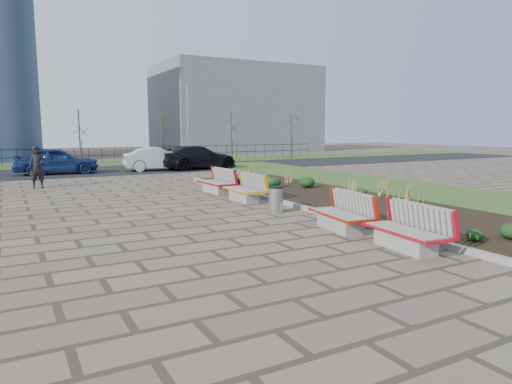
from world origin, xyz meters
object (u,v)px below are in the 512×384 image
car_silver (160,159)px  lamp_east (188,124)px  bench_a (405,228)px  bench_d (215,181)px  car_black (198,157)px  litter_bin (276,200)px  bench_b (340,212)px  car_blue (56,161)px  bench_c (244,188)px  pedestrian (37,167)px

car_silver → lamp_east: bearing=-28.4°
bench_a → lamp_east: lamp_east is taller
bench_d → car_black: (3.53, 10.94, 0.29)m
bench_a → litter_bin: bench_a is taller
bench_b → bench_d: size_ratio=1.00×
car_blue → car_silver: bearing=-92.4°
bench_b → car_black: (3.53, 19.14, 0.29)m
litter_bin → car_black: bearing=77.1°
bench_a → car_silver: car_silver is taller
bench_a → bench_d: 10.48m
car_blue → car_black: (8.62, -0.88, -0.03)m
bench_a → bench_d: (0.00, 10.48, 0.00)m
bench_c → litter_bin: bench_c is taller
bench_b → bench_d: bearing=97.6°
litter_bin → pedestrian: size_ratio=0.43×
bench_a → pedestrian: bearing=117.5°
bench_c → litter_bin: size_ratio=2.54×
lamp_east → litter_bin: bearing=-103.2°
bench_a → lamp_east: size_ratio=0.35×
bench_b → car_silver: car_silver is taller
bench_d → car_silver: bearing=81.6°
car_silver → lamp_east: lamp_east is taller
car_silver → bench_b: bearing=-175.5°
car_silver → lamp_east: size_ratio=0.76×
pedestrian → lamp_east: (11.49, 11.38, 2.08)m
bench_b → car_blue: size_ratio=0.45×
bench_a → litter_bin: (-0.15, 5.32, -0.09)m
bench_d → bench_a: bearing=-93.3°
car_black → lamp_east: bearing=-20.0°
bench_b → car_blue: 20.66m
litter_bin → pedestrian: pedestrian is taller
bench_a → car_black: bearing=85.9°
bench_b → car_silver: 19.40m
pedestrian → lamp_east: size_ratio=0.32×
bench_c → pedestrian: bearing=129.7°
lamp_east → bench_c: bearing=-104.5°
car_silver → car_black: bearing=-87.7°
bench_b → bench_a: bearing=-82.4°
bench_b → lamp_east: 25.52m
litter_bin → car_black: car_black is taller
bench_b → car_black: 19.46m
bench_c → litter_bin: 2.57m
bench_c → car_blue: (-5.09, 14.42, 0.32)m
lamp_east → car_silver: bearing=-125.8°
bench_b → bench_c: same height
bench_d → car_black: car_black is taller
bench_a → car_blue: size_ratio=0.45×
car_black → bench_c: bearing=159.7°
bench_d → pedestrian: pedestrian is taller
bench_c → bench_d: size_ratio=1.00×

